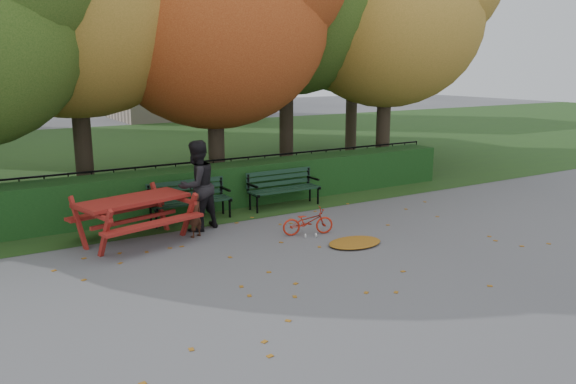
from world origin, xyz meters
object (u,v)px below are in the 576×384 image
tree_c (228,7)px  picnic_table (134,208)px  tree_g (365,11)px  adult (197,186)px  child (195,215)px  tree_e (401,7)px  bench_left (189,197)px  bench_right (283,185)px  bicycle (308,221)px

tree_c → picnic_table: (-3.62, -3.23, -4.14)m
tree_g → adult: bearing=-144.9°
tree_g → child: tree_g is taller
picnic_table → tree_e: bearing=3.7°
picnic_table → adult: (1.36, 0.17, 0.26)m
tree_g → picnic_table: 13.97m
bench_left → child: child is taller
tree_e → bench_left: tree_e is taller
tree_e → picnic_table: bearing=-161.9°
tree_c → picnic_table: size_ratio=3.34×
picnic_table → bench_right: bearing=-0.3°
child → tree_e: bearing=-179.3°
tree_c → tree_e: size_ratio=0.98×
picnic_table → child: size_ratio=2.65×
tree_c → bench_left: size_ratio=4.44×
tree_c → picnic_table: bearing=-138.3°
tree_e → bench_left: 9.29m
tree_g → bicycle: (-8.00, -8.35, -5.10)m
tree_e → bench_right: bearing=-159.1°
tree_e → bicycle: size_ratio=7.81×
tree_c → picnic_table: 6.38m
picnic_table → child: bearing=-28.5°
adult → tree_g: bearing=-165.5°
picnic_table → child: (1.12, -0.28, -0.23)m
bench_left → child: 1.31m
tree_c → bench_right: bearing=-83.3°
bench_left → bicycle: (1.64, -2.29, -0.25)m
bench_right → adult: (-2.53, -0.80, 0.42)m
bench_right → tree_c: bearing=96.7°
tree_e → bench_left: bearing=-165.2°
tree_g → child: 13.33m
tree_g → bench_left: (-9.63, -6.06, -4.85)m
bench_left → bench_right: 2.40m
tree_e → child: size_ratio=9.03×
tree_c → child: (-2.50, -3.51, -4.37)m
tree_e → child: tree_e is taller
adult → tree_e: bearing=179.3°
tree_e → child: bearing=-157.9°
bench_left → tree_e: bearing=14.8°
child → adult: 0.71m
tree_c → adult: tree_c is taller
tree_c → bench_left: (-2.13, -2.26, -4.30)m
bench_left → child: bearing=-106.5°
bench_right → picnic_table: 4.01m
tree_g → bench_right: size_ratio=4.75×
bench_right → bicycle: size_ratio=1.72×
bench_left → child: size_ratio=1.99×
adult → bench_left: bearing=-119.5°
picnic_table → adult: size_ratio=1.28×
tree_g → adult: size_ratio=4.56×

